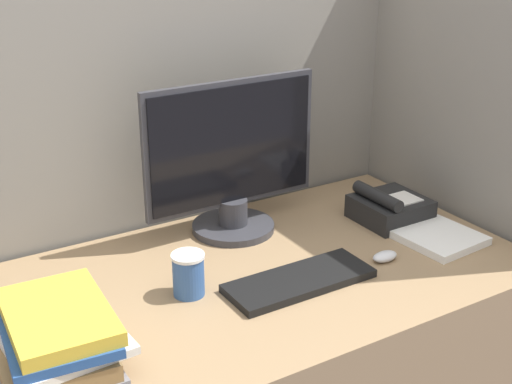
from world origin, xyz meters
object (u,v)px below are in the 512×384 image
Objects in this scene: keyboard at (299,281)px; coffee_cup at (188,274)px; mouse at (385,256)px; book_stack at (56,339)px; monitor at (232,166)px; desk_telephone at (389,208)px.

keyboard is 3.49× the size of coffee_cup.
mouse is (0.26, -0.01, 0.00)m from keyboard.
keyboard is 0.59m from book_stack.
desk_telephone is at bearing -23.33° from monitor.
monitor reaches higher than coffee_cup.
mouse is at bearing -0.23° from book_stack.
desk_telephone is at bearing 10.11° from book_stack.
desk_telephone is (0.43, 0.17, 0.03)m from keyboard.
coffee_cup is (-0.50, 0.11, 0.04)m from mouse.
monitor is 1.71× the size of book_stack.
desk_telephone is (0.68, 0.07, -0.01)m from coffee_cup.
book_stack is (-0.59, -0.01, 0.05)m from keyboard.
mouse is 0.24× the size of book_stack.
mouse is 0.52m from coffee_cup.
monitor is 0.39m from coffee_cup.
monitor is at bearing 30.80° from book_stack.
book_stack is (-0.34, -0.11, 0.01)m from coffee_cup.
monitor is at bearing 87.44° from keyboard.
mouse is at bearing -3.27° from keyboard.
coffee_cup reaches higher than keyboard.
coffee_cup is at bearing -136.10° from monitor.
monitor is 4.85× the size of coffee_cup.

